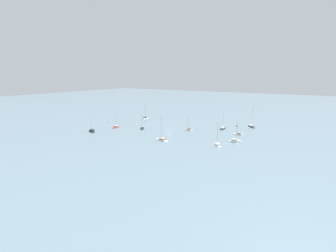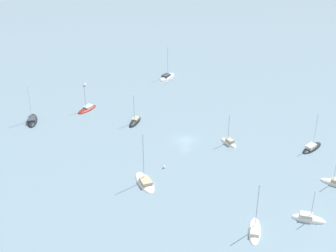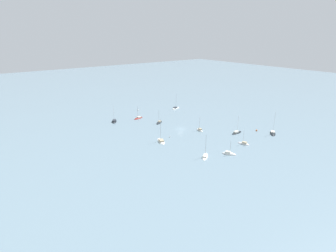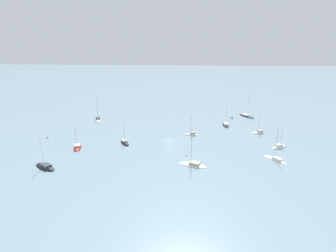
{
  "view_description": "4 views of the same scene",
  "coord_description": "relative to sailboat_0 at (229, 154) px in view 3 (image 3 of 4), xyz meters",
  "views": [
    {
      "loc": [
        -71.42,
        114.29,
        29.6
      ],
      "look_at": [
        1.51,
        -0.96,
        2.26
      ],
      "focal_mm": 28.0,
      "sensor_mm": 36.0,
      "label": 1
    },
    {
      "loc": [
        -70.64,
        67.52,
        54.33
      ],
      "look_at": [
        5.47,
        0.78,
        2.01
      ],
      "focal_mm": 50.0,
      "sensor_mm": 36.0,
      "label": 2
    },
    {
      "loc": [
        -101.76,
        85.57,
        48.59
      ],
      "look_at": [
        3.09,
        6.27,
        2.22
      ],
      "focal_mm": 28.0,
      "sensor_mm": 36.0,
      "label": 3
    },
    {
      "loc": [
        -5.16,
        86.14,
        33.77
      ],
      "look_at": [
        1.19,
        -6.92,
        3.3
      ],
      "focal_mm": 28.0,
      "sensor_mm": 36.0,
      "label": 4
    }
  ],
  "objects": [
    {
      "name": "sailboat_3",
      "position": [
        66.68,
        4.84,
        0.01
      ],
      "size": [
        4.22,
        7.23,
        8.27
      ],
      "rotation": [
        0.0,
        0.0,
        1.85
      ],
      "color": "maroon",
      "rests_on": "ground_plane"
    },
    {
      "name": "mooring_buoy_2",
      "position": [
        10.0,
        -33.74,
        0.31
      ],
      "size": [
        0.81,
        0.81,
        0.81
      ],
      "color": "orange",
      "rests_on": "ground_plane"
    },
    {
      "name": "sailboat_10",
      "position": [
        4.33,
        9.95,
        0.02
      ],
      "size": [
        6.37,
        7.29,
        10.31
      ],
      "rotation": [
        0.0,
        0.0,
        5.38
      ],
      "color": "white",
      "rests_on": "ground_plane"
    },
    {
      "name": "sailboat_7",
      "position": [
        70.14,
        -27.04,
        0.0
      ],
      "size": [
        4.76,
        7.9,
        11.02
      ],
      "rotation": [
        0.0,
        0.0,
        5.01
      ],
      "color": "white",
      "rests_on": "ground_plane"
    },
    {
      "name": "sailboat_6",
      "position": [
        52.03,
        -0.28,
        -0.02
      ],
      "size": [
        5.03,
        6.53,
        8.64
      ],
      "rotation": [
        0.0,
        0.0,
        2.11
      ],
      "color": "black",
      "rests_on": "ground_plane"
    },
    {
      "name": "sailboat_5",
      "position": [
        28.93,
        15.0,
        0.04
      ],
      "size": [
        8.73,
        5.4,
        11.7
      ],
      "rotation": [
        0.0,
        0.0,
        5.95
      ],
      "color": "white",
      "rests_on": "ground_plane"
    },
    {
      "name": "sailboat_1",
      "position": [
        3.11,
        -13.93,
        0.03
      ],
      "size": [
        6.06,
        3.51,
        7.98
      ],
      "rotation": [
        0.0,
        0.0,
        0.27
      ],
      "color": "silver",
      "rests_on": "ground_plane"
    },
    {
      "name": "sailboat_4",
      "position": [
        14.39,
        -22.86,
        0.04
      ],
      "size": [
        2.7,
        7.54,
        9.72
      ],
      "rotation": [
        0.0,
        0.0,
        4.78
      ],
      "color": "black",
      "rests_on": "ground_plane"
    },
    {
      "name": "sailboat_0",
      "position": [
        0.0,
        0.0,
        0.0
      ],
      "size": [
        6.33,
        5.09,
        7.32
      ],
      "rotation": [
        0.0,
        0.0,
        3.7
      ],
      "color": "white",
      "rests_on": "ground_plane"
    },
    {
      "name": "mooring_buoy_1",
      "position": [
        81.38,
        -3.73,
        0.32
      ],
      "size": [
        0.83,
        0.83,
        0.83
      ],
      "color": "white",
      "rests_on": "ground_plane"
    },
    {
      "name": "sailboat_2",
      "position": [
        70.07,
        19.3,
        -0.0
      ],
      "size": [
        8.13,
        6.19,
        10.9
      ],
      "rotation": [
        0.0,
        0.0,
        5.76
      ],
      "color": "black",
      "rests_on": "ground_plane"
    },
    {
      "name": "sailboat_8",
      "position": [
        28.73,
        -10.21,
        0.05
      ],
      "size": [
        5.64,
        2.72,
        8.14
      ],
      "rotation": [
        0.0,
        0.0,
        6.11
      ],
      "color": "white",
      "rests_on": "ground_plane"
    },
    {
      "name": "sailboat_9",
      "position": [
        2.75,
        -37.28,
        -0.0
      ],
      "size": [
        6.95,
        8.48,
        12.34
      ],
      "rotation": [
        0.0,
        0.0,
        2.17
      ],
      "color": "black",
      "rests_on": "ground_plane"
    },
    {
      "name": "ground_plane",
      "position": [
        36.51,
        -3.54,
        -0.1
      ],
      "size": [
        600.0,
        600.0,
        0.0
      ],
      "primitive_type": "plane",
      "color": "slate"
    },
    {
      "name": "mooring_buoy_0",
      "position": [
        30.65,
        8.33,
        0.18
      ],
      "size": [
        0.55,
        0.55,
        0.55
      ],
      "color": "white",
      "rests_on": "ground_plane"
    }
  ]
}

